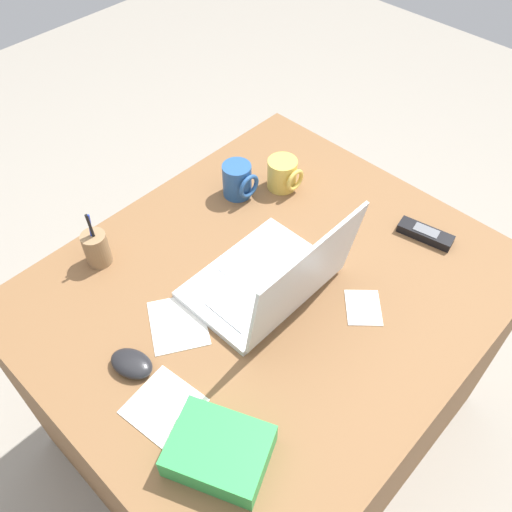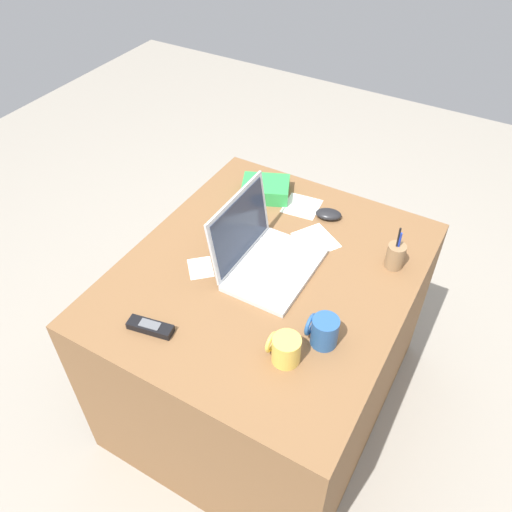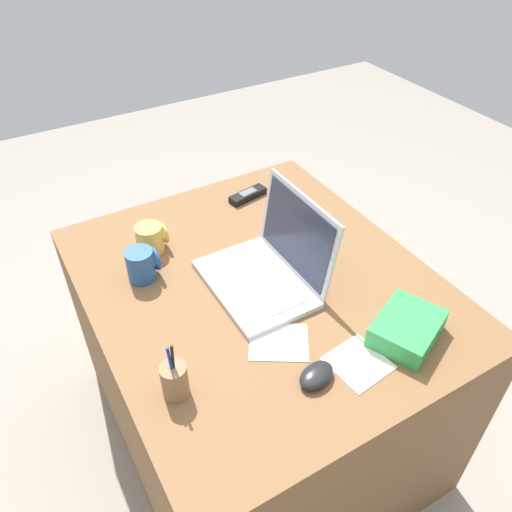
% 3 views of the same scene
% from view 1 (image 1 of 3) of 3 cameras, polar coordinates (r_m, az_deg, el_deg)
% --- Properties ---
extents(ground_plane, '(6.00, 6.00, 0.00)m').
position_cam_1_polar(ground_plane, '(1.95, 0.94, -16.79)').
color(ground_plane, gray).
extents(desk, '(1.10, 0.94, 0.75)m').
position_cam_1_polar(desk, '(1.62, 1.11, -11.32)').
color(desk, brown).
rests_on(desk, ground).
extents(laptop, '(0.35, 0.28, 0.26)m').
position_cam_1_polar(laptop, '(1.25, 1.84, -2.51)').
color(laptop, silver).
rests_on(laptop, desk).
extents(computer_mouse, '(0.09, 0.11, 0.03)m').
position_cam_1_polar(computer_mouse, '(1.20, -13.00, -10.99)').
color(computer_mouse, black).
rests_on(computer_mouse, desk).
extents(coffee_mug_white, '(0.08, 0.09, 0.10)m').
position_cam_1_polar(coffee_mug_white, '(1.50, -1.91, 7.97)').
color(coffee_mug_white, '#26518C').
rests_on(coffee_mug_white, desk).
extents(coffee_mug_tall, '(0.08, 0.10, 0.09)m').
position_cam_1_polar(coffee_mug_tall, '(1.53, 2.88, 8.62)').
color(coffee_mug_tall, '#E0BC4C').
rests_on(coffee_mug_tall, desk).
extents(cordless_phone, '(0.07, 0.15, 0.03)m').
position_cam_1_polar(cordless_phone, '(1.47, 17.44, 2.26)').
color(cordless_phone, black).
rests_on(cordless_phone, desk).
extents(pen_holder, '(0.06, 0.06, 0.17)m').
position_cam_1_polar(pen_holder, '(1.38, -16.49, 0.81)').
color(pen_holder, olive).
rests_on(pen_holder, desk).
extents(snack_bag, '(0.20, 0.22, 0.06)m').
position_cam_1_polar(snack_bag, '(1.08, -3.90, -19.84)').
color(snack_bag, green).
rests_on(snack_bag, desk).
extents(paper_note_near_laptop, '(0.13, 0.13, 0.00)m').
position_cam_1_polar(paper_note_near_laptop, '(1.29, 11.26, -5.36)').
color(paper_note_near_laptop, white).
rests_on(paper_note_near_laptop, desk).
extents(paper_note_left, '(0.18, 0.19, 0.00)m').
position_cam_1_polar(paper_note_left, '(1.26, -8.21, -7.02)').
color(paper_note_left, white).
rests_on(paper_note_left, desk).
extents(paper_note_right, '(0.15, 0.15, 0.00)m').
position_cam_1_polar(paper_note_right, '(1.16, -9.72, -15.35)').
color(paper_note_right, white).
rests_on(paper_note_right, desk).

